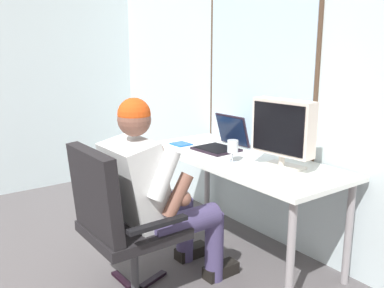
{
  "coord_description": "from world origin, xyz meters",
  "views": [
    {
      "loc": [
        2.08,
        0.28,
        1.5
      ],
      "look_at": [
        -0.04,
        1.81,
        0.87
      ],
      "focal_mm": 40.27,
      "sensor_mm": 36.0,
      "label": 1
    }
  ],
  "objects": [
    {
      "name": "desk",
      "position": [
        -0.06,
        2.25,
        0.64
      ],
      "size": [
        1.56,
        0.66,
        0.71
      ],
      "color": "gray",
      "rests_on": "ground"
    },
    {
      "name": "wall_rear",
      "position": [
        -0.01,
        2.63,
        1.43
      ],
      "size": [
        4.82,
        0.08,
        2.89
      ],
      "color": "silver",
      "rests_on": "ground"
    },
    {
      "name": "person_seated",
      "position": [
        -0.03,
        1.54,
        0.62
      ],
      "size": [
        0.54,
        0.8,
        1.2
      ],
      "color": "#443B65",
      "rests_on": "ground"
    },
    {
      "name": "wine_glass",
      "position": [
        -0.02,
        2.13,
        0.81
      ],
      "size": [
        0.07,
        0.07,
        0.15
      ],
      "color": "silver",
      "rests_on": "desk"
    },
    {
      "name": "crt_monitor",
      "position": [
        0.28,
        2.27,
        0.96
      ],
      "size": [
        0.42,
        0.23,
        0.44
      ],
      "color": "beige",
      "rests_on": "desk"
    },
    {
      "name": "laptop",
      "position": [
        -0.33,
        2.31,
        0.78
      ],
      "size": [
        0.32,
        0.35,
        0.25
      ],
      "color": "black",
      "rests_on": "desk"
    },
    {
      "name": "office_chair",
      "position": [
        -0.03,
        1.27,
        0.53
      ],
      "size": [
        0.61,
        0.56,
        0.94
      ],
      "color": "black",
      "rests_on": "ground"
    },
    {
      "name": "cd_case",
      "position": [
        -0.63,
        2.13,
        0.72
      ],
      "size": [
        0.15,
        0.13,
        0.01
      ],
      "color": "#1659B4",
      "rests_on": "desk"
    }
  ]
}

